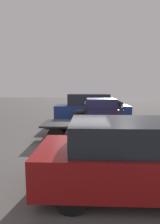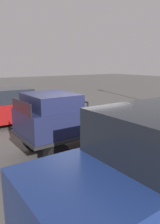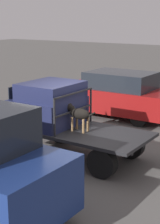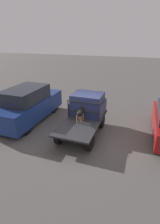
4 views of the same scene
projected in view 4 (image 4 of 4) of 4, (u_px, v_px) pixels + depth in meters
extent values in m
plane|color=#514F4C|center=(82.00, 134.00, 9.07)|extent=(80.00, 80.00, 0.00)
cylinder|color=black|center=(76.00, 117.00, 10.15)|extent=(0.71, 0.24, 0.71)
cylinder|color=black|center=(102.00, 121.00, 9.69)|extent=(0.71, 0.24, 0.71)
cylinder|color=black|center=(59.00, 136.00, 8.18)|extent=(0.71, 0.24, 0.71)
cylinder|color=black|center=(90.00, 142.00, 7.72)|extent=(0.71, 0.24, 0.71)
cube|color=black|center=(76.00, 123.00, 8.93)|extent=(3.38, 0.10, 0.18)
cube|color=black|center=(88.00, 125.00, 8.74)|extent=(3.38, 0.10, 0.18)
cube|color=#232326|center=(82.00, 121.00, 8.78)|extent=(3.67, 1.81, 0.08)
cube|color=#1E2347|center=(88.00, 107.00, 9.50)|extent=(1.55, 1.69, 0.72)
cube|color=#1E2347|center=(88.00, 98.00, 9.17)|extent=(1.32, 1.56, 0.44)
cube|color=black|center=(92.00, 94.00, 9.96)|extent=(0.02, 1.39, 0.33)
cube|color=#232326|center=(68.00, 109.00, 8.97)|extent=(0.04, 0.04, 0.96)
cube|color=#232326|center=(99.00, 113.00, 8.46)|extent=(0.04, 0.04, 0.96)
cube|color=#232326|center=(83.00, 102.00, 8.53)|extent=(0.04, 1.65, 0.04)
cube|color=#232326|center=(83.00, 111.00, 8.72)|extent=(0.04, 1.65, 0.04)
cylinder|color=#9E7547|center=(79.00, 116.00, 8.83)|extent=(0.06, 0.06, 0.36)
cylinder|color=#9E7547|center=(83.00, 117.00, 8.76)|extent=(0.06, 0.06, 0.36)
cylinder|color=#9E7547|center=(77.00, 119.00, 8.53)|extent=(0.06, 0.06, 0.36)
cylinder|color=#9E7547|center=(81.00, 120.00, 8.47)|extent=(0.06, 0.06, 0.36)
ellipsoid|color=black|center=(80.00, 113.00, 8.54)|extent=(0.55, 0.29, 0.29)
sphere|color=#9E7547|center=(81.00, 113.00, 8.69)|extent=(0.13, 0.13, 0.13)
cylinder|color=black|center=(82.00, 110.00, 8.71)|extent=(0.20, 0.16, 0.20)
sphere|color=black|center=(82.00, 108.00, 8.78)|extent=(0.21, 0.21, 0.21)
cone|color=#9E7547|center=(83.00, 108.00, 8.86)|extent=(0.12, 0.12, 0.12)
cone|color=black|center=(81.00, 106.00, 8.75)|extent=(0.06, 0.08, 0.10)
cone|color=black|center=(83.00, 107.00, 8.72)|extent=(0.06, 0.08, 0.10)
cylinder|color=black|center=(78.00, 115.00, 8.24)|extent=(0.24, 0.04, 0.16)
cylinder|color=black|center=(154.00, 118.00, 10.12)|extent=(0.60, 0.20, 0.60)
cylinder|color=black|center=(156.00, 143.00, 7.81)|extent=(0.60, 0.20, 0.60)
cylinder|color=black|center=(33.00, 105.00, 12.12)|extent=(0.60, 0.20, 0.60)
cylinder|color=black|center=(54.00, 108.00, 11.63)|extent=(0.60, 0.20, 0.60)
cylinder|color=black|center=(2.00, 124.00, 9.51)|extent=(0.60, 0.20, 0.60)
cylinder|color=black|center=(27.00, 129.00, 9.01)|extent=(0.60, 0.20, 0.60)
cube|color=navy|center=(30.00, 108.00, 10.38)|extent=(4.88, 1.89, 1.04)
cube|color=#1E232B|center=(25.00, 95.00, 9.81)|extent=(2.68, 1.70, 0.75)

